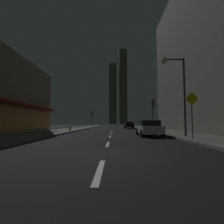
{
  "coord_description": "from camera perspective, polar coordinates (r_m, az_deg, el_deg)",
  "views": [
    {
      "loc": [
        0.37,
        -6.23,
        1.22
      ],
      "look_at": [
        0.0,
        20.98,
        3.03
      ],
      "focal_mm": 26.2,
      "sensor_mm": 36.0,
      "label": 1
    }
  ],
  "objects": [
    {
      "name": "traffic_light_near_right",
      "position": [
        22.18,
        14.15,
        1.41
      ],
      "size": [
        0.32,
        0.48,
        4.2
      ],
      "color": "#2D2D2D",
      "rests_on": "sidewalk_right"
    },
    {
      "name": "sidewalk_left",
      "position": [
        38.95,
        -10.17,
        -5.44
      ],
      "size": [
        4.0,
        76.0,
        0.15
      ],
      "primitive_type": "cube",
      "color": "#605E59",
      "rests_on": "ground"
    },
    {
      "name": "lane_marking_center",
      "position": [
        14.68,
        -0.68,
        -8.55
      ],
      "size": [
        0.16,
        23.0,
        0.01
      ],
      "color": "silver",
      "rests_on": "ground"
    },
    {
      "name": "street_lamp_right",
      "position": [
        14.87,
        20.86,
        11.43
      ],
      "size": [
        1.96,
        0.56,
        6.58
      ],
      "color": "#38383D",
      "rests_on": "sidewalk_right"
    },
    {
      "name": "ground_plane",
      "position": [
        38.25,
        0.23,
        -5.71
      ],
      "size": [
        78.0,
        136.0,
        0.1
      ],
      "primitive_type": "cube",
      "color": "black"
    },
    {
      "name": "traffic_light_far_left",
      "position": [
        43.65,
        -6.95,
        -1.19
      ],
      "size": [
        0.32,
        0.48,
        4.2
      ],
      "color": "#2D2D2D",
      "rests_on": "sidewalk_left"
    },
    {
      "name": "car_parked_near",
      "position": [
        15.67,
        12.73,
        -5.47
      ],
      "size": [
        1.98,
        4.24,
        1.45
      ],
      "color": "silver",
      "rests_on": "ground"
    },
    {
      "name": "sidewalk_right",
      "position": [
        38.81,
        10.66,
        -5.43
      ],
      "size": [
        4.0,
        76.0,
        0.15
      ],
      "primitive_type": "cube",
      "color": "#605E59",
      "rests_on": "ground"
    },
    {
      "name": "pedestrian_crossing_sign",
      "position": [
        12.22,
        26.12,
        0.32
      ],
      "size": [
        0.91,
        0.08,
        3.15
      ],
      "color": "slate",
      "rests_on": "sidewalk_right"
    },
    {
      "name": "building_apartment_right",
      "position": [
        27.82,
        32.58,
        15.61
      ],
      "size": [
        11.0,
        20.0,
        20.38
      ],
      "primitive_type": "cube",
      "color": "slate",
      "rests_on": "ground"
    },
    {
      "name": "fire_hydrant_far_left",
      "position": [
        24.02,
        -14.42,
        -5.52
      ],
      "size": [
        0.42,
        0.3,
        0.65
      ],
      "color": "gold",
      "rests_on": "sidewalk_left"
    },
    {
      "name": "skyscraper_distant_tall",
      "position": [
        142.18,
        0.3,
        6.2
      ],
      "size": [
        6.42,
        8.89,
        51.89
      ],
      "primitive_type": "cube",
      "color": "#5F5A47",
      "rests_on": "ground"
    },
    {
      "name": "skyscraper_distant_mid",
      "position": [
        138.72,
        3.92,
        8.81
      ],
      "size": [
        6.32,
        5.69,
        63.0
      ],
      "primitive_type": "cube",
      "color": "brown",
      "rests_on": "ground"
    },
    {
      "name": "car_parked_far",
      "position": [
        35.59,
        6.01,
        -4.56
      ],
      "size": [
        1.98,
        4.24,
        1.45
      ],
      "color": "black",
      "rests_on": "ground"
    }
  ]
}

